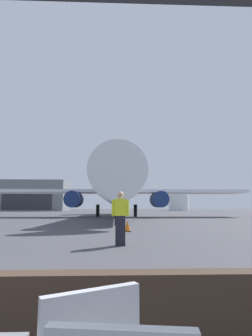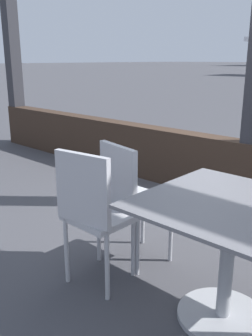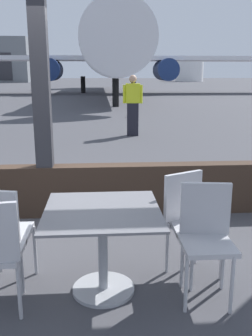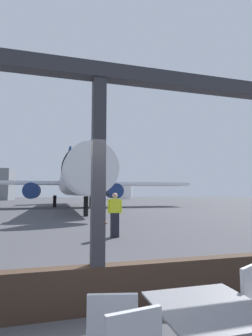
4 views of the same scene
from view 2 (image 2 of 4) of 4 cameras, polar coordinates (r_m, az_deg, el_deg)
name	(u,v)px [view 2 (image 2 of 4)]	position (r m, az deg, el deg)	size (l,w,h in m)	color
dining_table	(228,246)	(2.15, 15.45, -11.55)	(0.92, 0.92, 0.72)	slate
cafe_chair_window_right	(130,193)	(2.63, 0.56, -3.87)	(0.46, 0.46, 0.90)	#B2B2B7
cafe_chair_aisle_right	(93,208)	(2.36, -5.04, -6.11)	(0.43, 0.43, 0.92)	#B2B2B7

